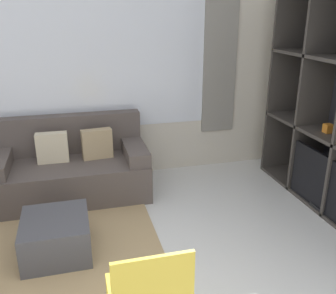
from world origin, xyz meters
TOP-DOWN VIEW (x-y plane):
  - wall_back at (0.00, 3.18)m, footprint 6.28×0.11m
  - area_rug at (-1.02, 1.60)m, footprint 2.78×1.92m
  - couch_main at (-0.38, 2.72)m, footprint 1.72×0.86m
  - ottoman at (-0.53, 1.57)m, footprint 0.57×0.61m

SIDE VIEW (x-z plane):
  - area_rug at x=-1.02m, z-range 0.00..0.01m
  - ottoman at x=-0.53m, z-range 0.00..0.35m
  - couch_main at x=-0.38m, z-range -0.12..0.76m
  - wall_back at x=0.00m, z-range 0.01..2.71m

